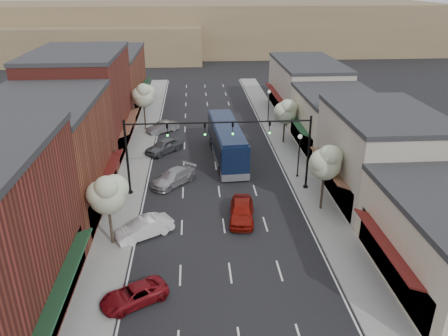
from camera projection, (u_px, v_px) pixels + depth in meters
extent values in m
plane|color=black|center=(226.00, 240.00, 32.56)|extent=(160.00, 160.00, 0.00)
cube|color=gray|center=(139.00, 151.00, 48.87)|extent=(2.80, 73.00, 0.15)
cube|color=gray|center=(287.00, 147.00, 49.97)|extent=(2.80, 73.00, 0.15)
cube|color=gray|center=(151.00, 151.00, 48.96)|extent=(0.25, 73.00, 0.17)
cube|color=gray|center=(275.00, 148.00, 49.88)|extent=(0.25, 73.00, 0.17)
cube|color=black|center=(53.00, 302.00, 23.95)|extent=(0.60, 11.90, 2.60)
cube|color=#1C4629|center=(64.00, 280.00, 23.40)|extent=(1.07, 9.80, 0.49)
cube|color=brown|center=(44.00, 159.00, 35.29)|extent=(9.00, 14.00, 9.00)
cube|color=#2D2D30|center=(34.00, 102.00, 33.40)|extent=(9.20, 14.10, 0.40)
cube|color=black|center=(101.00, 189.00, 36.73)|extent=(0.60, 11.90, 2.60)
cube|color=maroon|center=(109.00, 173.00, 36.18)|extent=(1.07, 9.80, 0.49)
cube|color=maroon|center=(82.00, 104.00, 47.78)|extent=(9.00, 14.00, 10.50)
cube|color=#2D2D30|center=(75.00, 53.00, 45.58)|extent=(9.20, 14.10, 0.40)
cube|color=black|center=(124.00, 134.00, 49.52)|extent=(0.60, 11.90, 2.60)
cube|color=brown|center=(130.00, 121.00, 48.97)|extent=(1.07, 9.80, 0.49)
cube|color=brown|center=(108.00, 83.00, 62.89)|extent=(9.00, 18.00, 8.00)
cube|color=#2D2D30|center=(105.00, 53.00, 61.20)|extent=(9.20, 18.10, 0.40)
cube|color=black|center=(139.00, 98.00, 64.13)|extent=(0.60, 15.30, 2.60)
cube|color=#1C4629|center=(144.00, 88.00, 63.58)|extent=(1.07, 12.60, 0.49)
cube|color=black|center=(395.00, 265.00, 27.09)|extent=(0.60, 10.20, 2.60)
cube|color=maroon|center=(386.00, 245.00, 26.44)|extent=(1.07, 8.40, 0.49)
cube|color=#B2A999|center=(381.00, 158.00, 37.43)|extent=(8.00, 12.00, 7.50)
cube|color=#2D2D30|center=(388.00, 113.00, 35.84)|extent=(8.20, 12.10, 0.40)
cube|color=black|center=(336.00, 182.00, 38.05)|extent=(0.60, 10.20, 2.60)
cube|color=brown|center=(329.00, 166.00, 37.40)|extent=(1.07, 8.40, 0.49)
cube|color=beige|center=(337.00, 123.00, 48.69)|extent=(8.00, 12.00, 6.00)
cube|color=#2D2D30|center=(340.00, 95.00, 47.40)|extent=(8.20, 12.10, 0.40)
cube|color=black|center=(303.00, 136.00, 49.01)|extent=(0.60, 10.20, 2.60)
cube|color=#1C4629|center=(297.00, 123.00, 48.35)|extent=(1.07, 8.40, 0.49)
cube|color=#B2A999|center=(307.00, 89.00, 61.27)|extent=(8.00, 16.00, 7.00)
cube|color=#2D2D30|center=(309.00, 63.00, 59.78)|extent=(8.20, 16.10, 0.40)
cube|color=black|center=(280.00, 103.00, 61.79)|extent=(0.60, 13.60, 2.60)
cube|color=maroon|center=(275.00, 93.00, 61.14)|extent=(1.07, 11.20, 0.49)
cube|color=#7A6647|center=(200.00, 27.00, 112.33)|extent=(120.00, 30.00, 12.00)
cube|color=#7A6647|center=(92.00, 43.00, 100.55)|extent=(50.00, 20.00, 8.00)
cylinder|color=black|center=(305.00, 187.00, 40.32)|extent=(0.44, 0.44, 0.30)
cylinder|color=black|center=(308.00, 154.00, 38.98)|extent=(0.20, 0.20, 7.00)
cylinder|color=black|center=(265.00, 121.00, 37.47)|extent=(8.00, 0.14, 0.14)
imported|color=black|center=(270.00, 128.00, 37.74)|extent=(0.18, 0.46, 1.10)
sphere|color=#19E533|center=(270.00, 133.00, 37.80)|extent=(0.18, 0.18, 0.18)
imported|color=black|center=(233.00, 129.00, 37.53)|extent=(0.18, 0.46, 1.10)
sphere|color=#19E533|center=(233.00, 134.00, 37.59)|extent=(0.18, 0.18, 0.18)
cylinder|color=black|center=(131.00, 193.00, 39.28)|extent=(0.44, 0.44, 0.30)
cylinder|color=black|center=(127.00, 158.00, 37.93)|extent=(0.20, 0.20, 7.00)
cylinder|color=black|center=(172.00, 123.00, 36.95)|extent=(8.00, 0.14, 0.14)
imported|color=black|center=(167.00, 130.00, 37.16)|extent=(0.18, 0.46, 1.10)
sphere|color=#19E533|center=(168.00, 135.00, 37.22)|extent=(0.18, 0.18, 0.18)
imported|color=black|center=(205.00, 129.00, 37.37)|extent=(0.18, 0.46, 1.10)
sphere|color=#19E533|center=(205.00, 134.00, 37.43)|extent=(0.18, 0.18, 0.18)
cylinder|color=#47382B|center=(322.00, 190.00, 36.00)|extent=(0.20, 0.20, 3.71)
sphere|color=beige|center=(325.00, 164.00, 35.07)|extent=(2.60, 2.60, 2.60)
sphere|color=beige|center=(330.00, 157.00, 35.19)|extent=(2.00, 2.00, 2.00)
sphere|color=beige|center=(321.00, 162.00, 34.63)|extent=(1.90, 1.90, 1.90)
sphere|color=beige|center=(329.00, 156.00, 34.25)|extent=(1.70, 1.70, 1.70)
cylinder|color=#47382B|center=(284.00, 130.00, 50.69)|extent=(0.20, 0.20, 3.33)
sphere|color=beige|center=(285.00, 113.00, 49.86)|extent=(2.60, 2.60, 2.60)
sphere|color=beige|center=(289.00, 108.00, 50.00)|extent=(2.00, 2.00, 2.00)
sphere|color=beige|center=(282.00, 111.00, 49.43)|extent=(1.90, 1.90, 1.90)
sphere|color=beige|center=(287.00, 107.00, 49.07)|extent=(1.70, 1.70, 1.70)
cylinder|color=#47382B|center=(111.00, 223.00, 31.31)|extent=(0.20, 0.20, 3.52)
sphere|color=beige|center=(107.00, 196.00, 30.42)|extent=(2.60, 2.60, 2.60)
sphere|color=beige|center=(115.00, 188.00, 30.55)|extent=(2.00, 2.00, 2.00)
sphere|color=beige|center=(100.00, 194.00, 29.99)|extent=(1.90, 1.90, 1.90)
sphere|color=beige|center=(106.00, 188.00, 29.62)|extent=(1.70, 1.70, 1.70)
cylinder|color=#47382B|center=(145.00, 116.00, 54.99)|extent=(0.20, 0.20, 3.84)
sphere|color=beige|center=(143.00, 97.00, 54.02)|extent=(2.60, 2.60, 2.60)
sphere|color=beige|center=(147.00, 93.00, 54.13)|extent=(2.00, 2.00, 2.00)
sphere|color=beige|center=(140.00, 95.00, 53.58)|extent=(1.90, 1.90, 1.90)
sphere|color=beige|center=(143.00, 90.00, 53.18)|extent=(1.70, 1.70, 1.70)
cylinder|color=black|center=(297.00, 176.00, 42.61)|extent=(0.28, 0.28, 0.20)
cylinder|color=black|center=(298.00, 159.00, 41.85)|extent=(0.12, 0.12, 4.00)
sphere|color=white|center=(300.00, 137.00, 40.96)|extent=(0.44, 0.44, 0.44)
cylinder|color=black|center=(268.00, 122.00, 58.60)|extent=(0.28, 0.28, 0.20)
cylinder|color=black|center=(269.00, 108.00, 57.83)|extent=(0.12, 0.12, 4.00)
sphere|color=white|center=(269.00, 92.00, 56.94)|extent=(0.44, 0.44, 0.44)
cube|color=#0D1734|center=(227.00, 141.00, 46.24)|extent=(3.48, 12.51, 3.16)
cube|color=#595B60|center=(227.00, 154.00, 46.83)|extent=(3.50, 12.54, 0.72)
cube|color=black|center=(227.00, 137.00, 46.06)|extent=(3.48, 11.53, 1.13)
cube|color=#0D1734|center=(227.00, 126.00, 45.59)|extent=(3.23, 12.01, 0.26)
cube|color=black|center=(236.00, 157.00, 40.42)|extent=(2.14, 0.22, 1.24)
cylinder|color=black|center=(221.00, 171.00, 42.77)|extent=(0.40, 1.09, 1.07)
cylinder|color=black|center=(245.00, 170.00, 43.07)|extent=(0.40, 1.09, 1.07)
cylinder|color=black|center=(211.00, 142.00, 50.24)|extent=(0.40, 1.09, 1.07)
cylinder|color=black|center=(232.00, 141.00, 50.55)|extent=(0.40, 1.09, 1.07)
cylinder|color=black|center=(213.00, 146.00, 48.93)|extent=(0.40, 1.09, 1.07)
cylinder|color=black|center=(234.00, 145.00, 49.24)|extent=(0.40, 1.09, 1.07)
imported|color=maroon|center=(242.00, 211.00, 34.92)|extent=(2.48, 4.97, 1.63)
imported|color=maroon|center=(134.00, 295.00, 26.06)|extent=(4.45, 3.62, 1.13)
imported|color=white|center=(144.00, 228.00, 32.69)|extent=(4.59, 3.58, 1.46)
imported|color=#ABABB0|center=(173.00, 177.00, 40.97)|extent=(4.78, 5.03, 1.43)
imported|color=#525559|center=(164.00, 146.00, 48.38)|extent=(4.54, 4.62, 1.57)
imported|color=gray|center=(163.00, 127.00, 54.74)|extent=(4.20, 3.63, 1.37)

